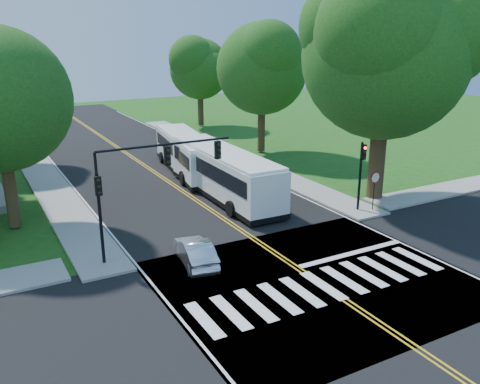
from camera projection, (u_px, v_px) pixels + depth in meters
ground at (317, 281)px, 23.61m from camera, size 140.00×140.00×0.00m
road at (173, 184)px, 38.63m from camera, size 14.00×96.00×0.01m
cross_road at (317, 281)px, 23.60m from camera, size 60.00×12.00×0.01m
center_line at (155, 172)px, 41.97m from camera, size 0.36×70.00×0.01m
edge_line_w at (70, 183)px, 38.84m from camera, size 0.12×70.00×0.01m
edge_line_e at (227, 162)px, 45.11m from camera, size 0.12×70.00×0.01m
crosswalk at (323, 285)px, 23.18m from camera, size 12.60×3.00×0.01m
stop_bar at (352, 253)px, 26.55m from camera, size 6.60×0.40×0.01m
sidewalk_nw at (43, 176)px, 40.63m from camera, size 2.60×40.00×0.15m
sidewalk_ne at (227, 153)px, 48.29m from camera, size 2.60×40.00×0.15m
sidewalk_xe at (474, 184)px, 38.48m from camera, size 20.00×2.60×0.15m
tree_ne_big at (386, 56)px, 32.47m from camera, size 10.80×10.80×14.91m
tree_east_mid at (262, 69)px, 46.59m from camera, size 8.40×8.40×11.93m
tree_east_far at (200, 69)px, 60.71m from camera, size 7.20×7.20×10.34m
signal_nw at (145, 174)px, 24.96m from camera, size 7.15×0.46×5.66m
signal_ne at (361, 167)px, 31.87m from camera, size 0.30×0.46×4.40m
stop_sign at (375, 182)px, 32.14m from camera, size 0.76×0.08×2.53m
bus_lead at (224, 172)px, 35.26m from camera, size 3.34×12.91×3.33m
bus_follow at (187, 153)px, 41.54m from camera, size 4.28×12.16×3.08m
hatchback at (195, 252)px, 25.15m from camera, size 1.98×4.12×1.30m
suv at (253, 179)px, 37.63m from camera, size 3.34×5.29×1.36m
dark_sedan at (219, 159)px, 43.60m from camera, size 3.09×5.12×1.39m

